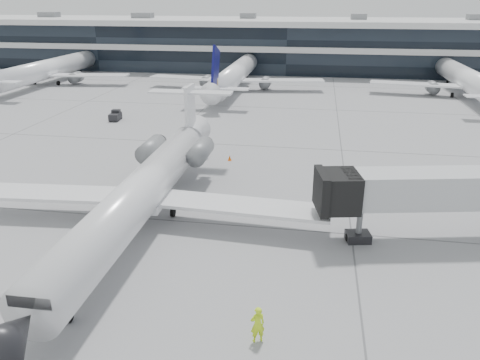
# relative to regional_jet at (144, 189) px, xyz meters

# --- Properties ---
(ground) EXTENTS (220.00, 220.00, 0.00)m
(ground) POSITION_rel_regional_jet_xyz_m (5.20, 0.57, -2.70)
(ground) COLOR gray
(ground) RESTS_ON ground
(terminal) EXTENTS (170.00, 22.00, 10.00)m
(terminal) POSITION_rel_regional_jet_xyz_m (5.20, 82.57, 2.30)
(terminal) COLOR black
(terminal) RESTS_ON ground
(bg_jet_left) EXTENTS (32.00, 40.00, 9.60)m
(bg_jet_left) POSITION_rel_regional_jet_xyz_m (-39.80, 55.57, -2.70)
(bg_jet_left) COLOR white
(bg_jet_left) RESTS_ON ground
(bg_jet_center) EXTENTS (32.00, 40.00, 9.60)m
(bg_jet_center) POSITION_rel_regional_jet_xyz_m (-2.80, 55.57, -2.70)
(bg_jet_center) COLOR white
(bg_jet_center) RESTS_ON ground
(bg_jet_right) EXTENTS (32.00, 40.00, 9.60)m
(bg_jet_right) POSITION_rel_regional_jet_xyz_m (37.20, 55.57, -2.70)
(bg_jet_right) COLOR white
(bg_jet_right) RESTS_ON ground
(regional_jet) EXTENTS (27.46, 34.13, 7.90)m
(regional_jet) POSITION_rel_regional_jet_xyz_m (0.00, 0.00, 0.00)
(regional_jet) COLOR white
(regional_jet) RESTS_ON ground
(jet_bridge) EXTENTS (16.27, 6.13, 5.24)m
(jet_bridge) POSITION_rel_regional_jet_xyz_m (21.36, 0.84, 1.12)
(jet_bridge) COLOR #A3A6A8
(jet_bridge) RESTS_ON ground
(ramp_worker) EXTENTS (0.86, 0.74, 2.00)m
(ramp_worker) POSITION_rel_regional_jet_xyz_m (9.98, -11.63, -1.70)
(ramp_worker) COLOR #CAFB1A
(ramp_worker) RESTS_ON ground
(traffic_cone) EXTENTS (0.51, 0.51, 0.57)m
(traffic_cone) POSITION_rel_regional_jet_xyz_m (3.57, 15.11, -2.43)
(traffic_cone) COLOR #E95E0C
(traffic_cone) RESTS_ON ground
(far_tug) EXTENTS (1.47, 2.27, 1.38)m
(far_tug) POSITION_rel_regional_jet_xyz_m (-15.12, 29.32, -2.08)
(far_tug) COLOR black
(far_tug) RESTS_ON ground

